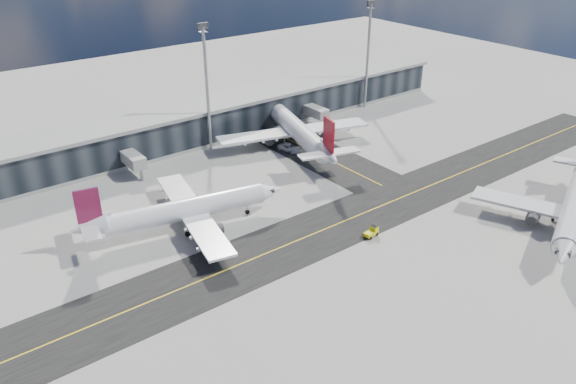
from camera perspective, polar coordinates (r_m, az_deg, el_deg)
name	(u,v)px	position (r m, az deg, el deg)	size (l,w,h in m)	color
ground	(351,234)	(98.87, 6.41, -4.27)	(300.00, 300.00, 0.00)	gray
taxiway_lanes	(328,204)	(107.96, 4.04, -1.24)	(180.00, 63.00, 0.03)	black
terminal_concourse	(196,124)	(137.72, -9.37, 6.82)	(152.00, 19.80, 8.80)	black
floodlight_masts	(207,84)	(128.29, -8.26, 10.80)	(102.50, 0.70, 28.90)	gray
airliner_af	(184,210)	(99.77, -10.55, -1.81)	(37.67, 32.32, 11.21)	white
airliner_redtail	(297,130)	(132.03, 0.88, 6.36)	(36.80, 42.72, 12.88)	white
airliner_near	(576,206)	(110.92, 27.18, -1.31)	(38.93, 33.67, 12.01)	silver
baggage_tug	(372,232)	(98.38, 8.53, -4.00)	(2.92, 1.75, 1.73)	yellow
service_van	(289,148)	(130.84, 0.14, 4.53)	(2.68, 5.82, 1.62)	white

